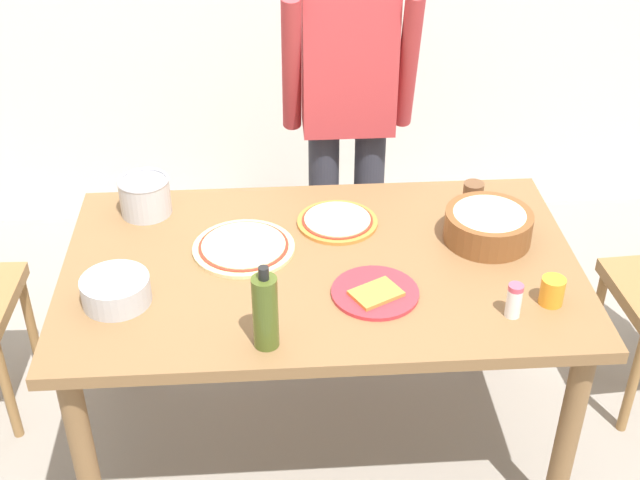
# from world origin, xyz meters

# --- Properties ---
(ground) EXTENTS (8.00, 8.00, 0.00)m
(ground) POSITION_xyz_m (0.00, 0.00, 0.00)
(ground) COLOR gray
(dining_table) EXTENTS (1.60, 0.96, 0.76)m
(dining_table) POSITION_xyz_m (0.00, 0.00, 0.67)
(dining_table) COLOR brown
(dining_table) RESTS_ON ground
(person_cook) EXTENTS (0.49, 0.25, 1.62)m
(person_cook) POSITION_xyz_m (0.15, 0.76, 0.94)
(person_cook) COLOR #2D2D38
(person_cook) RESTS_ON ground
(pizza_raw_on_board) EXTENTS (0.33, 0.33, 0.02)m
(pizza_raw_on_board) POSITION_xyz_m (-0.24, 0.09, 0.77)
(pizza_raw_on_board) COLOR beige
(pizza_raw_on_board) RESTS_ON dining_table
(pizza_cooked_on_tray) EXTENTS (0.27, 0.27, 0.02)m
(pizza_cooked_on_tray) POSITION_xyz_m (0.07, 0.22, 0.77)
(pizza_cooked_on_tray) COLOR #C67A33
(pizza_cooked_on_tray) RESTS_ON dining_table
(plate_with_slice) EXTENTS (0.26, 0.26, 0.02)m
(plate_with_slice) POSITION_xyz_m (0.15, -0.18, 0.77)
(plate_with_slice) COLOR red
(plate_with_slice) RESTS_ON dining_table
(popcorn_bowl) EXTENTS (0.28, 0.28, 0.11)m
(popcorn_bowl) POSITION_xyz_m (0.54, 0.09, 0.82)
(popcorn_bowl) COLOR brown
(popcorn_bowl) RESTS_ON dining_table
(mixing_bowl_steel) EXTENTS (0.20, 0.20, 0.08)m
(mixing_bowl_steel) POSITION_xyz_m (-0.61, -0.16, 0.80)
(mixing_bowl_steel) COLOR #B7B7BC
(mixing_bowl_steel) RESTS_ON dining_table
(olive_oil_bottle) EXTENTS (0.07, 0.07, 0.26)m
(olive_oil_bottle) POSITION_xyz_m (-0.17, -0.38, 0.87)
(olive_oil_bottle) COLOR #47561E
(olive_oil_bottle) RESTS_ON dining_table
(steel_pot) EXTENTS (0.17, 0.17, 0.13)m
(steel_pot) POSITION_xyz_m (-0.57, 0.34, 0.83)
(steel_pot) COLOR #B7B7BC
(steel_pot) RESTS_ON dining_table
(cup_orange) EXTENTS (0.07, 0.07, 0.08)m
(cup_orange) POSITION_xyz_m (0.65, -0.25, 0.80)
(cup_orange) COLOR orange
(cup_orange) RESTS_ON dining_table
(cup_small_brown) EXTENTS (0.07, 0.07, 0.08)m
(cup_small_brown) POSITION_xyz_m (0.54, 0.31, 0.80)
(cup_small_brown) COLOR brown
(cup_small_brown) RESTS_ON dining_table
(salt_shaker) EXTENTS (0.04, 0.04, 0.11)m
(salt_shaker) POSITION_xyz_m (0.52, -0.30, 0.81)
(salt_shaker) COLOR white
(salt_shaker) RESTS_ON dining_table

